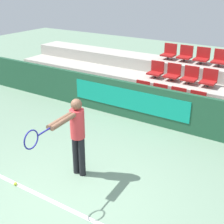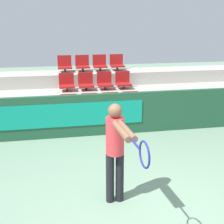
{
  "view_description": "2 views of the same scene",
  "coord_description": "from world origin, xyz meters",
  "px_view_note": "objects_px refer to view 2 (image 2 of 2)",
  "views": [
    {
      "loc": [
        3.13,
        -3.3,
        3.67
      ],
      "look_at": [
        -0.48,
        2.28,
        0.79
      ],
      "focal_mm": 50.0,
      "sensor_mm": 36.0,
      "label": 1
    },
    {
      "loc": [
        -1.16,
        -3.49,
        2.86
      ],
      "look_at": [
        -0.07,
        2.33,
        1.02
      ],
      "focal_mm": 50.0,
      "sensor_mm": 36.0,
      "label": 2
    }
  ],
  "objects_px": {
    "stadium_chair_6": "(105,82)",
    "stadium_chair_10": "(100,64)",
    "tennis_player": "(116,146)",
    "stadium_chair_5": "(86,83)",
    "stadium_chair_2": "(111,103)",
    "stadium_chair_8": "(65,65)",
    "stadium_chair_4": "(67,83)",
    "stadium_chair_1": "(90,104)",
    "stadium_chair_7": "(123,81)",
    "stadium_chair_3": "(131,102)",
    "stadium_chair_0": "(69,106)",
    "stadium_chair_11": "(117,63)",
    "stadium_chair_9": "(82,64)"
  },
  "relations": [
    {
      "from": "stadium_chair_1",
      "to": "stadium_chair_7",
      "type": "distance_m",
      "value": 1.51
    },
    {
      "from": "stadium_chair_7",
      "to": "stadium_chair_10",
      "type": "height_order",
      "value": "stadium_chair_10"
    },
    {
      "from": "stadium_chair_5",
      "to": "stadium_chair_10",
      "type": "bearing_deg",
      "value": 59.82
    },
    {
      "from": "stadium_chair_2",
      "to": "stadium_chair_8",
      "type": "xyz_separation_m",
      "value": [
        -1.1,
        1.9,
        0.78
      ]
    },
    {
      "from": "stadium_chair_2",
      "to": "stadium_chair_5",
      "type": "xyz_separation_m",
      "value": [
        -0.55,
        0.95,
        0.39
      ]
    },
    {
      "from": "stadium_chair_9",
      "to": "stadium_chair_11",
      "type": "height_order",
      "value": "same"
    },
    {
      "from": "stadium_chair_10",
      "to": "stadium_chair_5",
      "type": "bearing_deg",
      "value": -120.18
    },
    {
      "from": "stadium_chair_2",
      "to": "stadium_chair_5",
      "type": "relative_size",
      "value": 1.0
    },
    {
      "from": "stadium_chair_10",
      "to": "stadium_chair_6",
      "type": "bearing_deg",
      "value": -90.0
    },
    {
      "from": "stadium_chair_4",
      "to": "stadium_chair_5",
      "type": "xyz_separation_m",
      "value": [
        0.55,
        0.0,
        0.0
      ]
    },
    {
      "from": "stadium_chair_0",
      "to": "stadium_chair_7",
      "type": "xyz_separation_m",
      "value": [
        1.66,
        0.95,
        0.39
      ]
    },
    {
      "from": "stadium_chair_1",
      "to": "stadium_chair_5",
      "type": "distance_m",
      "value": 1.03
    },
    {
      "from": "stadium_chair_0",
      "to": "stadium_chair_9",
      "type": "relative_size",
      "value": 1.0
    },
    {
      "from": "stadium_chair_7",
      "to": "stadium_chair_5",
      "type": "bearing_deg",
      "value": 180.0
    },
    {
      "from": "stadium_chair_8",
      "to": "stadium_chair_1",
      "type": "bearing_deg",
      "value": -73.79
    },
    {
      "from": "stadium_chair_7",
      "to": "stadium_chair_9",
      "type": "xyz_separation_m",
      "value": [
        -1.1,
        0.95,
        0.39
      ]
    },
    {
      "from": "stadium_chair_6",
      "to": "stadium_chair_10",
      "type": "height_order",
      "value": "stadium_chair_10"
    },
    {
      "from": "tennis_player",
      "to": "stadium_chair_5",
      "type": "bearing_deg",
      "value": 85.3
    },
    {
      "from": "stadium_chair_0",
      "to": "stadium_chair_5",
      "type": "height_order",
      "value": "stadium_chair_5"
    },
    {
      "from": "stadium_chair_4",
      "to": "stadium_chair_9",
      "type": "height_order",
      "value": "stadium_chair_9"
    },
    {
      "from": "stadium_chair_7",
      "to": "stadium_chair_10",
      "type": "bearing_deg",
      "value": 120.18
    },
    {
      "from": "stadium_chair_7",
      "to": "stadium_chair_0",
      "type": "bearing_deg",
      "value": -150.17
    },
    {
      "from": "stadium_chair_1",
      "to": "stadium_chair_7",
      "type": "height_order",
      "value": "stadium_chair_7"
    },
    {
      "from": "stadium_chair_0",
      "to": "stadium_chair_1",
      "type": "distance_m",
      "value": 0.55
    },
    {
      "from": "stadium_chair_3",
      "to": "stadium_chair_7",
      "type": "distance_m",
      "value": 1.03
    },
    {
      "from": "stadium_chair_11",
      "to": "stadium_chair_2",
      "type": "bearing_deg",
      "value": -106.21
    },
    {
      "from": "stadium_chair_5",
      "to": "stadium_chair_7",
      "type": "relative_size",
      "value": 1.0
    },
    {
      "from": "stadium_chair_2",
      "to": "stadium_chair_3",
      "type": "distance_m",
      "value": 0.55
    },
    {
      "from": "stadium_chair_2",
      "to": "stadium_chair_8",
      "type": "height_order",
      "value": "stadium_chair_8"
    },
    {
      "from": "stadium_chair_2",
      "to": "stadium_chair_8",
      "type": "distance_m",
      "value": 2.33
    },
    {
      "from": "stadium_chair_11",
      "to": "stadium_chair_7",
      "type": "bearing_deg",
      "value": -90.0
    },
    {
      "from": "stadium_chair_10",
      "to": "tennis_player",
      "type": "relative_size",
      "value": 0.31
    },
    {
      "from": "stadium_chair_7",
      "to": "stadium_chair_11",
      "type": "relative_size",
      "value": 1.0
    },
    {
      "from": "stadium_chair_0",
      "to": "stadium_chair_6",
      "type": "bearing_deg",
      "value": 40.69
    },
    {
      "from": "stadium_chair_3",
      "to": "stadium_chair_7",
      "type": "bearing_deg",
      "value": 90.0
    },
    {
      "from": "stadium_chair_4",
      "to": "stadium_chair_6",
      "type": "relative_size",
      "value": 1.0
    },
    {
      "from": "stadium_chair_3",
      "to": "stadium_chair_10",
      "type": "bearing_deg",
      "value": 106.21
    },
    {
      "from": "stadium_chair_1",
      "to": "tennis_player",
      "type": "relative_size",
      "value": 0.31
    },
    {
      "from": "stadium_chair_2",
      "to": "stadium_chair_6",
      "type": "height_order",
      "value": "stadium_chair_6"
    },
    {
      "from": "stadium_chair_1",
      "to": "stadium_chair_5",
      "type": "relative_size",
      "value": 1.0
    },
    {
      "from": "stadium_chair_5",
      "to": "tennis_player",
      "type": "xyz_separation_m",
      "value": [
        -0.03,
        -4.63,
        -0.0
      ]
    },
    {
      "from": "stadium_chair_2",
      "to": "stadium_chair_8",
      "type": "bearing_deg",
      "value": 120.18
    },
    {
      "from": "tennis_player",
      "to": "stadium_chair_6",
      "type": "bearing_deg",
      "value": 78.5
    },
    {
      "from": "stadium_chair_6",
      "to": "stadium_chair_11",
      "type": "height_order",
      "value": "stadium_chair_11"
    },
    {
      "from": "stadium_chair_4",
      "to": "stadium_chair_2",
      "type": "bearing_deg",
      "value": -40.69
    },
    {
      "from": "stadium_chair_3",
      "to": "stadium_chair_8",
      "type": "relative_size",
      "value": 1.0
    },
    {
      "from": "stadium_chair_5",
      "to": "stadium_chair_7",
      "type": "bearing_deg",
      "value": 0.0
    },
    {
      "from": "stadium_chair_6",
      "to": "tennis_player",
      "type": "relative_size",
      "value": 0.31
    },
    {
      "from": "stadium_chair_2",
      "to": "stadium_chair_7",
      "type": "height_order",
      "value": "stadium_chair_7"
    },
    {
      "from": "stadium_chair_11",
      "to": "stadium_chair_0",
      "type": "bearing_deg",
      "value": -131.09
    }
  ]
}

